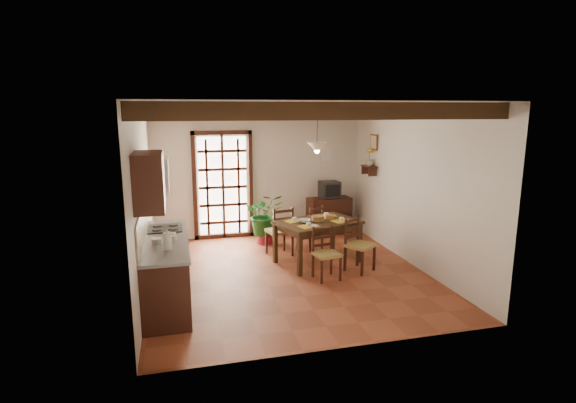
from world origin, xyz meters
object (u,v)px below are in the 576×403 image
object	(u,v)px
kitchen_counter	(166,268)
chair_near_left	(326,263)
chair_far_right	(310,235)
dining_table	(318,226)
potted_plant	(264,216)
pendant_lamp	(317,146)
chair_near_right	(359,254)
chair_far_left	(280,240)
crt_tv	(330,189)
sideboard	(329,215)

from	to	relation	value
kitchen_counter	chair_near_left	size ratio (longest dim) A/B	2.65
kitchen_counter	chair_far_right	bearing A→B (deg)	33.63
dining_table	potted_plant	xyz separation A→B (m)	(-0.68, 1.41, -0.10)
chair_near_left	pendant_lamp	world-z (taller)	pendant_lamp
kitchen_counter	chair_near_left	distance (m)	2.51
dining_table	chair_near_right	bearing A→B (deg)	-64.19
chair_near_left	potted_plant	size ratio (longest dim) A/B	0.38
chair_near_right	chair_far_left	size ratio (longest dim) A/B	0.98
chair_far_right	crt_tv	world-z (taller)	crt_tv
crt_tv	potted_plant	world-z (taller)	potted_plant
chair_near_left	chair_far_left	world-z (taller)	chair_far_left
chair_near_right	chair_far_left	world-z (taller)	chair_far_left
chair_near_right	chair_far_right	bearing A→B (deg)	75.12
dining_table	sideboard	world-z (taller)	sideboard
potted_plant	chair_far_left	bearing A→B (deg)	-81.59
kitchen_counter	chair_near_right	bearing A→B (deg)	7.74
chair_far_right	sideboard	size ratio (longest dim) A/B	0.94
chair_near_right	crt_tv	distance (m)	2.51
potted_plant	dining_table	bearing A→B (deg)	-64.07
crt_tv	sideboard	bearing A→B (deg)	86.56
chair_near_left	chair_far_right	distance (m)	1.61
chair_near_left	chair_far_right	bearing A→B (deg)	73.50
kitchen_counter	dining_table	xyz separation A→B (m)	(2.60, 1.01, 0.20)
chair_far_right	pendant_lamp	world-z (taller)	pendant_lamp
kitchen_counter	sideboard	xyz separation A→B (m)	(3.46, 2.83, -0.07)
crt_tv	chair_far_right	bearing A→B (deg)	-129.60
dining_table	chair_near_left	size ratio (longest dim) A/B	1.92
chair_far_left	pendant_lamp	bearing A→B (deg)	127.09
crt_tv	potted_plant	size ratio (longest dim) A/B	0.19
sideboard	crt_tv	bearing A→B (deg)	-94.93
sideboard	chair_near_left	bearing A→B (deg)	-115.13
dining_table	chair_far_left	distance (m)	0.89
dining_table	kitchen_counter	bearing A→B (deg)	-176.98
potted_plant	pendant_lamp	xyz separation A→B (m)	(0.68, -1.31, 1.51)
kitchen_counter	chair_far_left	size ratio (longest dim) A/B	2.39
chair_far_left	pendant_lamp	xyz separation A→B (m)	(0.56, -0.48, 1.78)
chair_near_right	sideboard	distance (m)	2.42
chair_far_left	dining_table	bearing A→B (deg)	121.65
chair_near_left	crt_tv	size ratio (longest dim) A/B	1.97
chair_near_right	chair_far_right	size ratio (longest dim) A/B	1.04
potted_plant	chair_near_right	bearing A→B (deg)	-57.98
chair_near_right	chair_far_right	distance (m)	1.45
kitchen_counter	crt_tv	bearing A→B (deg)	39.21
potted_plant	pendant_lamp	distance (m)	2.11
chair_near_left	chair_far_left	size ratio (longest dim) A/B	0.90
kitchen_counter	chair_near_right	xyz separation A→B (m)	(3.16, 0.43, -0.19)
chair_near_right	chair_far_right	world-z (taller)	chair_near_right
chair_far_right	crt_tv	xyz separation A→B (m)	(0.74, 1.01, 0.71)
chair_near_right	chair_far_left	bearing A→B (deg)	101.35
crt_tv	chair_far_left	bearing A→B (deg)	-142.31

